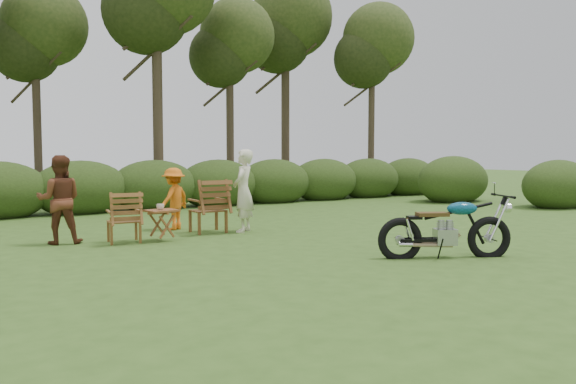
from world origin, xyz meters
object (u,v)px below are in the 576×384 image
adult_a (244,232)px  adult_b (61,244)px  lawn_chair_left (124,242)px  child (174,230)px  side_table (162,225)px  lawn_chair_right (208,232)px  cup (160,207)px  motorcycle (445,257)px

adult_a → adult_b: adult_a is taller
lawn_chair_left → child: child is taller
side_table → adult_a: size_ratio=0.34×
lawn_chair_right → lawn_chair_left: (-1.78, -0.33, 0.00)m
lawn_chair_right → cup: bearing=26.7°
lawn_chair_right → adult_a: bearing=156.1°
motorcycle → adult_b: (-4.60, 4.56, 0.00)m
adult_a → lawn_chair_right: bearing=-70.1°
lawn_chair_left → motorcycle: bearing=139.8°
lawn_chair_right → adult_a: 0.70m
motorcycle → lawn_chair_left: motorcycle is taller
motorcycle → lawn_chair_left: size_ratio=2.18×
lawn_chair_right → lawn_chair_left: bearing=12.8°
adult_b → child: 2.43m
lawn_chair_left → adult_b: (-0.97, 0.47, 0.00)m
adult_a → lawn_chair_left: bearing=-43.5°
lawn_chair_right → cup: (-1.18, -0.53, 0.62)m
cup → motorcycle: bearing=-52.0°
side_table → adult_b: size_ratio=0.37×
adult_b → child: adult_b is taller
side_table → cup: 0.34m
lawn_chair_right → child: child is taller
motorcycle → side_table: bearing=154.9°
side_table → adult_a: 1.82m
motorcycle → lawn_chair_right: (-1.85, 4.41, 0.00)m
lawn_chair_left → side_table: 0.71m
side_table → cup: bearing=-171.9°
child → lawn_chair_left: bearing=8.3°
lawn_chair_left → adult_a: size_ratio=0.54×
adult_b → motorcycle: bearing=151.0°
adult_a → adult_b: (-3.38, 0.46, 0.00)m
adult_a → motorcycle: bearing=62.7°
adult_a → child: bearing=-90.3°
child → adult_b: bearing=-15.4°
cup → child: bearing=59.3°
motorcycle → cup: 4.96m
motorcycle → adult_b: 6.47m
lawn_chair_left → adult_a: adult_a is taller
adult_a → adult_b: size_ratio=1.07×
cup → adult_a: adult_a is taller
side_table → adult_a: adult_a is taller
lawn_chair_right → adult_b: 2.75m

